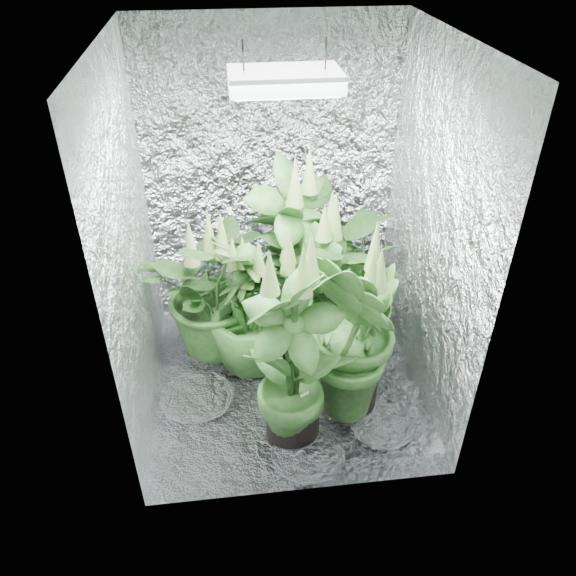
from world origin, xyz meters
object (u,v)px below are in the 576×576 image
(plant_d, at_px, (248,307))
(plant_g, at_px, (356,335))
(plant_f, at_px, (293,357))
(plant_a, at_px, (217,290))
(plant_e, at_px, (336,278))
(circulation_fan, at_px, (364,310))
(plant_c, at_px, (306,307))
(grow_lamp, at_px, (285,80))
(plant_b, at_px, (294,257))

(plant_d, height_order, plant_g, plant_g)
(plant_f, bearing_deg, plant_a, 115.58)
(plant_e, relative_size, plant_g, 0.97)
(plant_d, xyz_separation_m, circulation_fan, (0.80, 0.27, -0.30))
(plant_c, height_order, plant_d, plant_c)
(plant_a, xyz_separation_m, plant_c, (0.53, -0.19, -0.03))
(plant_c, xyz_separation_m, plant_f, (-0.16, -0.59, 0.13))
(plant_d, xyz_separation_m, plant_e, (0.56, 0.13, 0.08))
(plant_d, relative_size, plant_g, 0.84)
(plant_a, distance_m, plant_c, 0.57)
(grow_lamp, bearing_deg, plant_f, -91.72)
(plant_c, bearing_deg, plant_f, -104.90)
(plant_b, bearing_deg, plant_e, -32.72)
(grow_lamp, xyz_separation_m, plant_c, (0.14, 0.15, -1.38))
(plant_c, bearing_deg, plant_d, 175.58)
(plant_g, distance_m, circulation_fan, 0.84)
(plant_b, relative_size, plant_c, 1.32)
(plant_e, height_order, circulation_fan, plant_e)
(plant_c, distance_m, plant_g, 0.47)
(plant_e, bearing_deg, plant_b, 147.28)
(plant_g, bearing_deg, plant_f, -154.46)
(plant_c, bearing_deg, circulation_fan, 33.38)
(plant_b, height_order, circulation_fan, plant_b)
(plant_c, relative_size, plant_f, 0.80)
(grow_lamp, xyz_separation_m, plant_b, (0.11, 0.47, -1.22))
(plant_d, bearing_deg, plant_e, 13.12)
(plant_d, bearing_deg, grow_lamp, -41.09)
(plant_d, distance_m, plant_f, 0.66)
(plant_g, bearing_deg, plant_b, 108.70)
(plant_b, height_order, plant_e, plant_b)
(plant_a, distance_m, circulation_fan, 1.04)
(grow_lamp, distance_m, circulation_fan, 1.83)
(grow_lamp, height_order, plant_e, grow_lamp)
(plant_a, relative_size, plant_e, 0.94)
(plant_f, distance_m, circulation_fan, 1.16)
(plant_d, bearing_deg, plant_g, -37.84)
(plant_a, bearing_deg, plant_e, -2.79)
(plant_c, xyz_separation_m, plant_e, (0.21, 0.16, 0.08))
(circulation_fan, bearing_deg, plant_f, -144.86)
(plant_a, bearing_deg, grow_lamp, -41.82)
(plant_c, relative_size, plant_d, 1.01)
(plant_b, relative_size, plant_g, 1.13)
(plant_g, bearing_deg, plant_a, 140.93)
(plant_e, height_order, plant_f, plant_f)
(plant_d, xyz_separation_m, plant_g, (0.56, -0.44, 0.08))
(plant_c, height_order, plant_e, plant_e)
(plant_c, height_order, circulation_fan, plant_c)
(plant_b, xyz_separation_m, plant_c, (0.03, -0.32, -0.16))
(plant_b, xyz_separation_m, plant_f, (-0.12, -0.90, -0.03))
(plant_e, distance_m, plant_g, 0.57)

